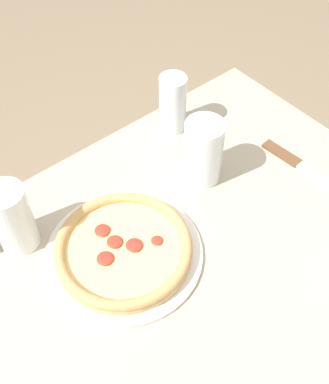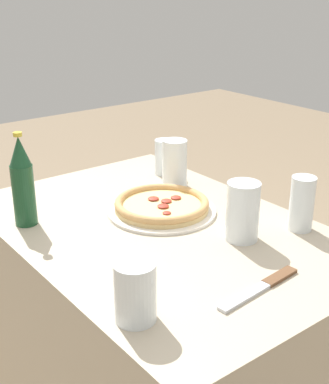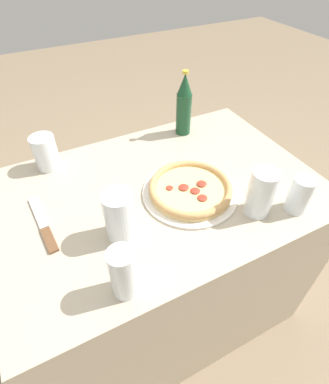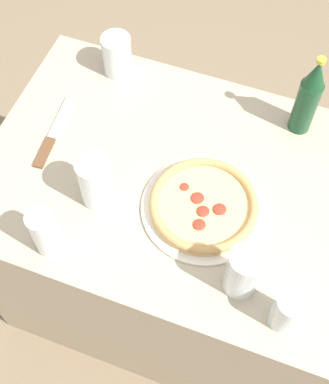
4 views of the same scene
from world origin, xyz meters
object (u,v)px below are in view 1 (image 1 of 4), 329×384
object	(u,v)px
glass_lemonade	(173,106)
glass_orange_juice	(203,154)
glass_cola	(13,220)
pizza_margherita	(123,250)
knife	(303,167)

from	to	relation	value
glass_lemonade	glass_orange_juice	world-z (taller)	glass_orange_juice
glass_lemonade	glass_orange_juice	bearing A→B (deg)	-108.19
glass_lemonade	glass_cola	size ratio (longest dim) A/B	0.96
pizza_margherita	glass_orange_juice	distance (m)	0.25
glass_lemonade	knife	bearing A→B (deg)	-64.53
pizza_margherita	glass_orange_juice	world-z (taller)	glass_orange_juice
pizza_margherita	knife	world-z (taller)	pizza_margherita
pizza_margherita	glass_cola	size ratio (longest dim) A/B	2.04
glass_lemonade	knife	world-z (taller)	glass_lemonade
glass_orange_juice	pizza_margherita	bearing A→B (deg)	-167.29
pizza_margherita	glass_lemonade	bearing A→B (deg)	35.48
pizza_margherita	glass_cola	bearing A→B (deg)	131.34
glass_cola	knife	size ratio (longest dim) A/B	0.62
pizza_margherita	glass_cola	xyz separation A→B (m)	(-0.13, 0.15, 0.05)
pizza_margherita	glass_orange_juice	size ratio (longest dim) A/B	2.03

